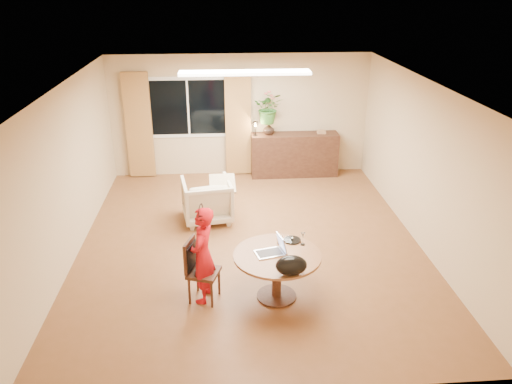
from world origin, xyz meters
TOP-DOWN VIEW (x-y plane):
  - floor at (0.00, 0.00)m, footprint 6.50×6.50m
  - ceiling at (0.00, 0.00)m, footprint 6.50×6.50m
  - wall_back at (0.00, 3.25)m, footprint 5.50×0.00m
  - wall_left at (-2.75, 0.00)m, footprint 0.00×6.50m
  - wall_right at (2.75, 0.00)m, footprint 0.00×6.50m
  - window at (-1.10, 3.23)m, footprint 1.70×0.03m
  - curtain_left at (-2.15, 3.15)m, footprint 0.55×0.08m
  - curtain_right at (-0.05, 3.15)m, footprint 0.55×0.08m
  - ceiling_panel at (0.00, 1.20)m, footprint 2.20×0.35m
  - dining_table at (0.26, -1.53)m, footprint 1.17×1.17m
  - dining_chair at (-0.71, -1.51)m, footprint 0.52×0.50m
  - child at (-0.72, -1.50)m, footprint 0.56×0.44m
  - laptop at (0.16, -1.51)m, footprint 0.44×0.34m
  - tumbler at (0.33, -1.24)m, footprint 0.08×0.08m
  - wine_glass at (0.64, -1.30)m, footprint 0.07×0.07m
  - pot_lid at (0.51, -1.18)m, footprint 0.27×0.27m
  - handbag at (0.38, -2.03)m, footprint 0.42×0.27m
  - armchair at (-0.71, 0.91)m, footprint 0.95×0.97m
  - throw at (-0.43, 0.87)m, footprint 0.47×0.56m
  - sideboard at (1.16, 3.01)m, footprint 1.88×0.46m
  - vase at (0.59, 3.01)m, footprint 0.25×0.25m
  - bouquet at (0.59, 3.01)m, footprint 0.66×0.59m
  - book_stack at (1.73, 3.01)m, footprint 0.18×0.14m
  - desk_lamp at (0.30, 2.96)m, footprint 0.15×0.15m

SIDE VIEW (x-z plane):
  - floor at x=0.00m, z-range 0.00..0.00m
  - armchair at x=-0.71m, z-range 0.00..0.78m
  - dining_chair at x=-0.71m, z-range 0.00..0.88m
  - sideboard at x=1.16m, z-range 0.00..0.94m
  - dining_table at x=0.26m, z-range 0.19..0.86m
  - child at x=-0.72m, z-range 0.00..1.35m
  - pot_lid at x=0.51m, z-range 0.67..0.71m
  - tumbler at x=0.33m, z-range 0.67..0.77m
  - wine_glass at x=0.64m, z-range 0.67..0.86m
  - throw at x=-0.43m, z-range 0.78..0.81m
  - laptop at x=0.16m, z-range 0.67..0.92m
  - handbag at x=0.38m, z-range 0.67..0.93m
  - book_stack at x=1.73m, z-range 0.94..1.01m
  - vase at x=0.59m, z-range 0.94..1.19m
  - desk_lamp at x=0.30m, z-range 0.94..1.25m
  - curtain_left at x=-2.15m, z-range 0.02..2.27m
  - curtain_right at x=-0.05m, z-range 0.02..2.27m
  - wall_back at x=0.00m, z-range -1.45..4.05m
  - wall_left at x=-2.75m, z-range -1.95..4.55m
  - wall_right at x=2.75m, z-range -1.95..4.55m
  - window at x=-1.10m, z-range 0.85..2.15m
  - bouquet at x=0.59m, z-range 1.19..1.85m
  - ceiling_panel at x=0.00m, z-range 2.54..2.59m
  - ceiling at x=0.00m, z-range 2.60..2.60m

